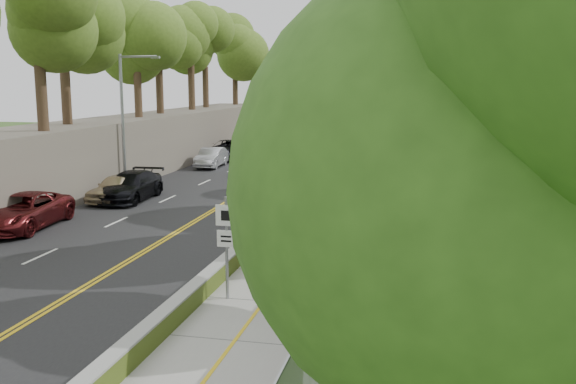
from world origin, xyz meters
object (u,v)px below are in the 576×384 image
(signpost, at_px, (226,236))
(concrete_block, at_px, (358,243))
(painter_0, at_px, (272,240))
(person_far, at_px, (386,170))
(car_2, at_px, (22,211))
(streetlight, at_px, (126,113))
(construction_barrel, at_px, (376,164))

(signpost, xyz_separation_m, concrete_block, (3.25, 6.02, -1.55))
(painter_0, relative_size, person_far, 1.00)
(car_2, bearing_deg, streetlight, 84.23)
(signpost, distance_m, concrete_block, 7.01)
(car_2, bearing_deg, construction_barrel, 52.92)
(signpost, relative_size, construction_barrel, 3.07)
(construction_barrel, height_order, car_2, car_2)
(painter_0, bearing_deg, person_far, -3.13)
(signpost, height_order, painter_0, signpost)
(streetlight, xyz_separation_m, painter_0, (11.91, -13.00, -3.75))
(concrete_block, relative_size, car_2, 0.19)
(signpost, distance_m, car_2, 13.60)
(construction_barrel, bearing_deg, concrete_block, -87.13)
(streetlight, xyz_separation_m, construction_barrel, (13.62, 11.84, -4.08))
(person_far, bearing_deg, construction_barrel, -64.05)
(person_far, bearing_deg, painter_0, 97.54)
(concrete_block, bearing_deg, painter_0, -144.94)
(concrete_block, xyz_separation_m, person_far, (-0.10, 17.04, 0.47))
(streetlight, height_order, car_2, streetlight)
(car_2, distance_m, painter_0, 12.40)
(streetlight, distance_m, signpost, 20.72)
(construction_barrel, height_order, concrete_block, construction_barrel)
(signpost, bearing_deg, car_2, 149.28)
(construction_barrel, bearing_deg, person_far, -79.80)
(signpost, xyz_separation_m, person_far, (3.15, 23.06, -1.07))
(streetlight, height_order, concrete_block, streetlight)
(car_2, relative_size, person_far, 3.34)
(car_2, bearing_deg, concrete_block, -8.48)
(signpost, height_order, construction_barrel, signpost)
(concrete_block, xyz_separation_m, painter_0, (-2.85, -2.00, 0.47))
(construction_barrel, distance_m, person_far, 5.91)
(car_2, xyz_separation_m, painter_0, (12.05, -2.91, 0.07))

